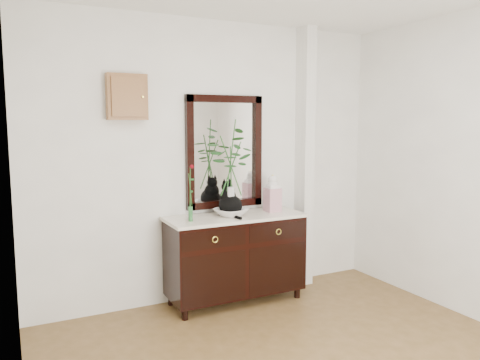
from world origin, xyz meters
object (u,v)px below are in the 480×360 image
sideboard (235,254)px  lotus_bowl (231,212)px  ginger_jar (273,193)px  cat (230,198)px

sideboard → lotus_bowl: bearing=-164.4°
sideboard → ginger_jar: size_ratio=3.58×
ginger_jar → sideboard: bearing=-178.2°
sideboard → lotus_bowl: lotus_bowl is taller
sideboard → ginger_jar: (0.42, 0.01, 0.56)m
cat → ginger_jar: bearing=-4.6°
cat → lotus_bowl: (-0.00, -0.02, -0.13)m
cat → lotus_bowl: 0.13m
ginger_jar → lotus_bowl: bearing=-176.6°
sideboard → ginger_jar: 0.70m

